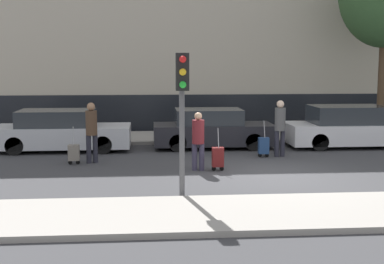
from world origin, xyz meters
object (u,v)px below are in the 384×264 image
object	(u,v)px
pedestrian_center	(198,138)
trolley_right	(264,146)
parked_car_1	(212,130)
traffic_light	(182,95)
trolley_left	(74,153)
parked_car_0	(61,131)
pedestrian_left	(92,129)
trolley_center	(218,157)
parked_car_2	(350,128)
pedestrian_right	(280,125)

from	to	relation	value
pedestrian_center	trolley_right	bearing A→B (deg)	-130.44
parked_car_1	traffic_light	size ratio (longest dim) A/B	1.30
trolley_left	parked_car_0	bearing A→B (deg)	106.43
parked_car_1	traffic_light	bearing A→B (deg)	-102.06
pedestrian_left	trolley_center	size ratio (longest dim) A/B	1.51
trolley_left	trolley_right	world-z (taller)	trolley_right
parked_car_1	pedestrian_center	bearing A→B (deg)	-102.45
trolley_right	traffic_light	bearing A→B (deg)	-120.11
trolley_right	traffic_light	size ratio (longest dim) A/B	0.37
parked_car_0	parked_car_2	xyz separation A→B (m)	(10.16, -0.01, 0.03)
trolley_center	trolley_right	bearing A→B (deg)	48.71
pedestrian_left	trolley_left	size ratio (longest dim) A/B	1.61
trolley_left	trolley_right	bearing A→B (deg)	6.85
parked_car_0	traffic_light	size ratio (longest dim) A/B	1.43
pedestrian_left	pedestrian_right	world-z (taller)	pedestrian_left
pedestrian_right	trolley_left	bearing A→B (deg)	176.69
parked_car_0	trolley_center	world-z (taller)	parked_car_0
parked_car_1	trolley_center	xyz separation A→B (m)	(-0.32, -3.99, -0.26)
pedestrian_center	pedestrian_right	xyz separation A→B (m)	(2.81, 1.97, 0.11)
pedestrian_center	trolley_right	size ratio (longest dim) A/B	1.39
parked_car_0	pedestrian_center	size ratio (longest dim) A/B	2.81
parked_car_2	trolley_left	world-z (taller)	parked_car_2
parked_car_1	pedestrian_right	distance (m)	2.76
pedestrian_center	trolley_center	world-z (taller)	pedestrian_center
parked_car_2	traffic_light	xyz separation A→B (m)	(-6.46, -6.90, 1.62)
trolley_left	pedestrian_right	bearing A→B (deg)	7.16
parked_car_2	pedestrian_left	distance (m)	9.21
parked_car_0	trolley_center	distance (m)	6.23
parked_car_2	pedestrian_center	bearing A→B (deg)	-147.20
parked_car_2	pedestrian_left	size ratio (longest dim) A/B	2.56
parked_car_0	pedestrian_center	distance (m)	5.76
pedestrian_right	pedestrian_left	bearing A→B (deg)	175.44
parked_car_0	trolley_center	bearing A→B (deg)	-38.23
parked_car_0	pedestrian_center	xyz separation A→B (m)	(4.35, -3.76, 0.27)
trolley_left	trolley_right	xyz separation A→B (m)	(5.85, 0.70, 0.02)
parked_car_0	trolley_left	distance (m)	2.72
trolley_left	pedestrian_right	distance (m)	6.48
trolley_left	pedestrian_center	xyz separation A→B (m)	(3.59, -1.16, 0.57)
pedestrian_left	pedestrian_right	bearing A→B (deg)	-14.74
trolley_left	traffic_light	distance (m)	5.57
pedestrian_center	pedestrian_right	size ratio (longest dim) A/B	0.91
pedestrian_center	traffic_light	world-z (taller)	traffic_light
pedestrian_center	pedestrian_right	bearing A→B (deg)	-134.90
trolley_center	parked_car_2	bearing A→B (deg)	36.09
pedestrian_left	pedestrian_center	bearing A→B (deg)	-44.49
trolley_left	pedestrian_center	world-z (taller)	pedestrian_center
parked_car_2	pedestrian_center	distance (m)	6.92
parked_car_2	trolley_right	bearing A→B (deg)	-152.07
pedestrian_center	trolley_right	distance (m)	2.98
pedestrian_center	traffic_light	distance (m)	3.50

